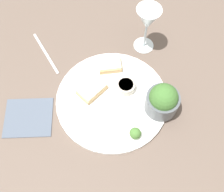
# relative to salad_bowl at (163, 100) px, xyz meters

# --- Properties ---
(ground_plane) EXTENTS (4.00, 4.00, 0.00)m
(ground_plane) POSITION_rel_salad_bowl_xyz_m (-0.13, 0.07, -0.06)
(ground_plane) COLOR brown
(dinner_plate) EXTENTS (0.35, 0.35, 0.01)m
(dinner_plate) POSITION_rel_salad_bowl_xyz_m (-0.13, 0.07, -0.05)
(dinner_plate) COLOR white
(dinner_plate) RESTS_ON ground_plane
(salad_bowl) EXTENTS (0.10, 0.10, 0.10)m
(salad_bowl) POSITION_rel_salad_bowl_xyz_m (0.00, 0.00, 0.00)
(salad_bowl) COLOR #4C5156
(salad_bowl) RESTS_ON dinner_plate
(sauce_ramekin) EXTENTS (0.06, 0.06, 0.03)m
(sauce_ramekin) POSITION_rel_salad_bowl_xyz_m (-0.08, 0.09, -0.03)
(sauce_ramekin) COLOR beige
(sauce_ramekin) RESTS_ON dinner_plate
(cheese_toast_near) EXTENTS (0.10, 0.09, 0.03)m
(cheese_toast_near) POSITION_rel_salad_bowl_xyz_m (-0.18, 0.11, -0.03)
(cheese_toast_near) COLOR tan
(cheese_toast_near) RESTS_ON dinner_plate
(cheese_toast_far) EXTENTS (0.08, 0.07, 0.03)m
(cheese_toast_far) POSITION_rel_salad_bowl_xyz_m (-0.10, 0.18, -0.03)
(cheese_toast_far) COLOR tan
(cheese_toast_far) RESTS_ON dinner_plate
(wine_glass) EXTENTS (0.08, 0.08, 0.17)m
(wine_glass) POSITION_rel_salad_bowl_xyz_m (0.04, 0.24, 0.06)
(wine_glass) COLOR silver
(wine_glass) RESTS_ON ground_plane
(garnish) EXTENTS (0.03, 0.03, 0.03)m
(garnish) POSITION_rel_salad_bowl_xyz_m (-0.10, -0.06, -0.03)
(garnish) COLOR #477533
(garnish) RESTS_ON dinner_plate
(napkin) EXTENTS (0.17, 0.16, 0.01)m
(napkin) POSITION_rel_salad_bowl_xyz_m (-0.39, 0.09, -0.06)
(napkin) COLOR #4C5666
(napkin) RESTS_ON ground_plane
(fork) EXTENTS (0.05, 0.19, 0.01)m
(fork) POSITION_rel_salad_bowl_xyz_m (-0.30, 0.31, -0.06)
(fork) COLOR silver
(fork) RESTS_ON ground_plane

